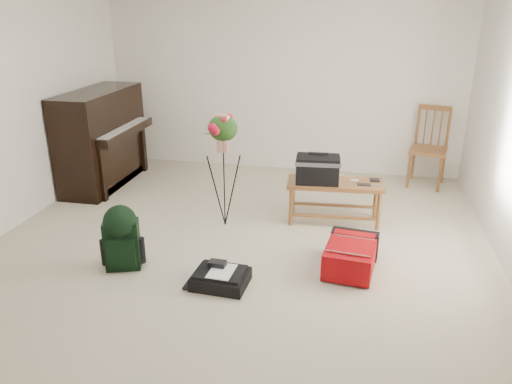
% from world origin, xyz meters
% --- Properties ---
extents(floor, '(5.00, 5.50, 0.01)m').
position_xyz_m(floor, '(0.00, 0.00, 0.00)').
color(floor, '#BEAF99').
rests_on(floor, ground).
extents(wall_back, '(5.00, 0.04, 2.50)m').
position_xyz_m(wall_back, '(0.00, 2.75, 1.25)').
color(wall_back, white).
rests_on(wall_back, floor).
extents(piano, '(0.71, 1.50, 1.25)m').
position_xyz_m(piano, '(-2.19, 1.60, 0.60)').
color(piano, black).
rests_on(piano, floor).
extents(bench, '(1.07, 0.49, 0.80)m').
position_xyz_m(bench, '(0.76, 0.95, 0.56)').
color(bench, '#996132').
rests_on(bench, floor).
extents(dining_chair, '(0.54, 0.54, 1.04)m').
position_xyz_m(dining_chair, '(2.01, 2.44, 0.51)').
color(dining_chair, '#996132').
rests_on(dining_chair, floor).
extents(red_suitcase, '(0.49, 0.68, 0.27)m').
position_xyz_m(red_suitcase, '(1.11, -0.04, 0.14)').
color(red_suitcase, red).
rests_on(red_suitcase, floor).
extents(black_duffel, '(0.48, 0.40, 0.20)m').
position_xyz_m(black_duffel, '(0.02, -0.59, 0.07)').
color(black_duffel, black).
rests_on(black_duffel, floor).
extents(green_backpack, '(0.35, 0.33, 0.61)m').
position_xyz_m(green_backpack, '(-0.94, -0.48, 0.34)').
color(green_backpack, black).
rests_on(green_backpack, floor).
extents(flower_stand, '(0.48, 0.48, 1.26)m').
position_xyz_m(flower_stand, '(-0.27, 0.63, 0.62)').
color(flower_stand, black).
rests_on(flower_stand, floor).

